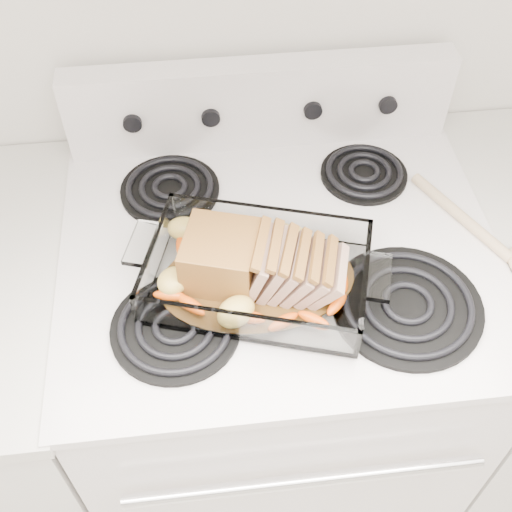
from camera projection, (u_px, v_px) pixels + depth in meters
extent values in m
cube|color=silver|center=(274.00, 377.00, 1.51)|extent=(0.76, 0.65, 0.92)
cylinder|color=silver|center=(305.00, 481.00, 1.07)|extent=(0.61, 0.02, 0.02)
cube|color=silver|center=(279.00, 248.00, 1.15)|extent=(0.78, 0.67, 0.02)
cube|color=silver|center=(260.00, 103.00, 1.27)|extent=(0.76, 0.06, 0.18)
cylinder|color=black|center=(176.00, 328.00, 1.03)|extent=(0.21, 0.21, 0.01)
cylinder|color=black|center=(407.00, 306.00, 1.06)|extent=(0.25, 0.25, 0.01)
cylinder|color=black|center=(170.00, 190.00, 1.23)|extent=(0.19, 0.19, 0.01)
cylinder|color=black|center=(364.00, 174.00, 1.26)|extent=(0.17, 0.17, 0.01)
cylinder|color=black|center=(132.00, 122.00, 1.23)|extent=(0.04, 0.02, 0.04)
cylinder|color=black|center=(211.00, 117.00, 1.24)|extent=(0.04, 0.02, 0.04)
cylinder|color=black|center=(313.00, 109.00, 1.25)|extent=(0.04, 0.02, 0.04)
cylinder|color=black|center=(387.00, 104.00, 1.26)|extent=(0.04, 0.02, 0.04)
cube|color=silver|center=(257.00, 282.00, 1.08)|extent=(0.36, 0.23, 0.01)
cube|color=silver|center=(266.00, 326.00, 0.98)|extent=(0.36, 0.01, 0.06)
cube|color=silver|center=(250.00, 219.00, 1.12)|extent=(0.36, 0.01, 0.06)
cube|color=silver|center=(151.00, 279.00, 1.04)|extent=(0.01, 0.23, 0.06)
cube|color=silver|center=(361.00, 260.00, 1.06)|extent=(0.01, 0.23, 0.06)
cylinder|color=#432B10|center=(257.00, 280.00, 1.07)|extent=(0.21, 0.21, 0.00)
cube|color=brown|center=(220.00, 266.00, 1.03)|extent=(0.12, 0.12, 0.09)
cube|color=tan|center=(261.00, 263.00, 1.04)|extent=(0.04, 0.11, 0.09)
cube|color=tan|center=(274.00, 263.00, 1.04)|extent=(0.05, 0.11, 0.08)
cube|color=tan|center=(288.00, 262.00, 1.05)|extent=(0.05, 0.11, 0.08)
cube|color=tan|center=(301.00, 262.00, 1.05)|extent=(0.05, 0.10, 0.08)
cube|color=tan|center=(314.00, 261.00, 1.05)|extent=(0.05, 0.10, 0.07)
cube|color=tan|center=(327.00, 261.00, 1.05)|extent=(0.06, 0.10, 0.07)
ellipsoid|color=#C74A10|center=(176.00, 321.00, 1.01)|extent=(0.05, 0.02, 0.02)
ellipsoid|color=#C74A10|center=(329.00, 307.00, 1.03)|extent=(0.05, 0.02, 0.02)
ellipsoid|color=#C74A10|center=(342.00, 260.00, 1.09)|extent=(0.05, 0.02, 0.02)
ellipsoid|color=#C74A10|center=(168.00, 267.00, 1.08)|extent=(0.05, 0.02, 0.02)
ellipsoid|color=#B19346|center=(167.00, 247.00, 1.09)|extent=(0.06, 0.05, 0.04)
ellipsoid|color=#B19346|center=(263.00, 234.00, 1.11)|extent=(0.06, 0.05, 0.04)
ellipsoid|color=#B19346|center=(330.00, 275.00, 1.05)|extent=(0.06, 0.05, 0.04)
cylinder|color=tan|center=(461.00, 216.00, 1.18)|extent=(0.13, 0.23, 0.02)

